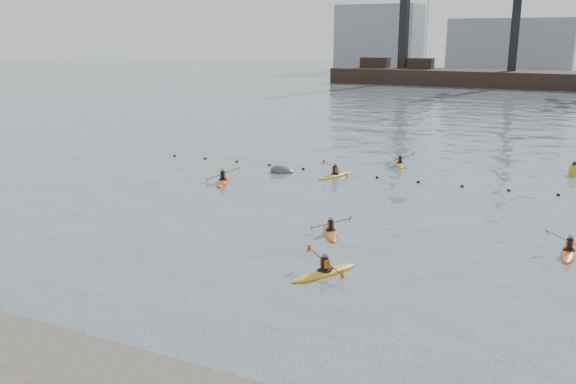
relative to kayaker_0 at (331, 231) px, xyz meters
name	(u,v)px	position (x,y,z in m)	size (l,w,h in m)	color
ground	(185,287)	(-2.72, -9.14, -0.10)	(400.00, 400.00, 0.00)	#36464F
float_line	(359,175)	(-3.22, 13.40, -0.07)	(33.24, 0.73, 0.24)	black
barge_pier	(510,77)	(-2.94, 100.86, 1.80)	(72.00, 19.30, 29.50)	black
skyline	(542,38)	(-0.49, 141.14, 9.15)	(141.00, 28.00, 22.00)	gray
kayaker_0	(331,231)	(0.00, 0.00, 0.00)	(2.03, 3.09, 1.08)	#D25F13
kayaker_1	(325,272)	(1.89, -5.31, 0.01)	(2.22, 3.40, 1.18)	gold
kayaker_2	(223,181)	(-11.04, 7.16, 0.01)	(2.31, 3.53, 1.33)	red
kayaker_3	(335,175)	(-4.67, 12.33, 0.01)	(2.33, 3.55, 1.26)	gold
kayaker_4	(569,251)	(11.28, 2.15, 0.00)	(2.28, 3.33, 1.23)	orange
kayaker_5	(400,164)	(-1.53, 18.35, 0.00)	(2.08, 3.15, 1.20)	#C17E16
mooring_buoy	(283,172)	(-8.70, 11.88, -0.10)	(1.96, 1.16, 0.98)	#3F4244
nav_buoy	(574,170)	(10.96, 20.47, 0.28)	(0.68, 0.68, 1.24)	gold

